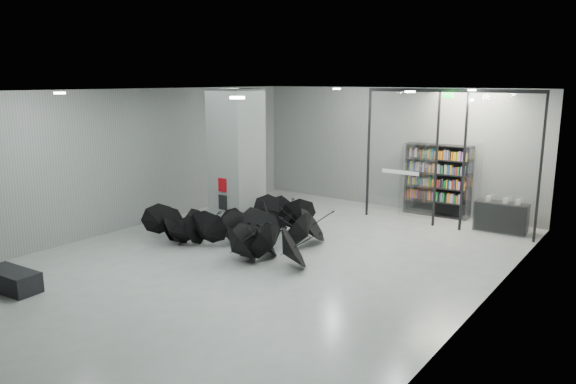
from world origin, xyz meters
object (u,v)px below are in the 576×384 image
Objects in this scene: bench at (12,280)px; umbrella_cluster at (250,233)px; bookshelf at (437,180)px; column at (237,159)px; shop_counter at (501,217)px.

bench is 5.62m from umbrella_cluster.
umbrella_cluster is (-2.77, -5.89, -0.82)m from bookshelf.
column is 7.72m from shop_counter.
column is 6.40m from bookshelf.
bench is at bearing -115.85° from bookshelf.
bookshelf is 6.56m from umbrella_cluster.
shop_counter is at bearing 46.22° from umbrella_cluster.
umbrella_cluster is (-4.95, -5.17, -0.11)m from shop_counter.
bookshelf is 0.40× the size of umbrella_cluster.
shop_counter is (6.39, 4.03, -1.58)m from column.
bench is at bearing -110.37° from umbrella_cluster.
bench is 0.23× the size of umbrella_cluster.
bookshelf is (4.21, 4.75, -0.87)m from column.
bench is (-0.52, -6.40, -1.79)m from column.
bookshelf reaches higher than shop_counter.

